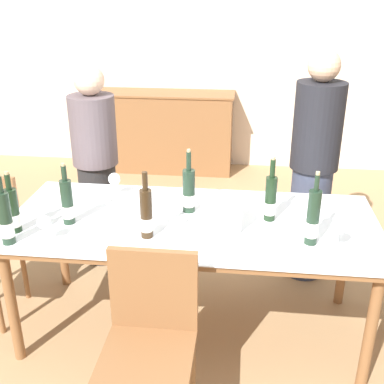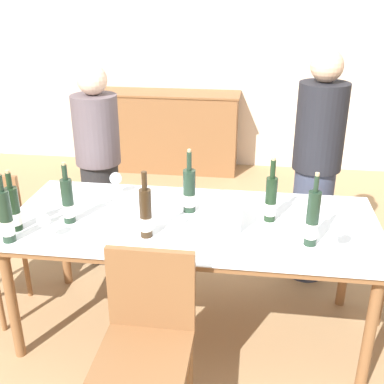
% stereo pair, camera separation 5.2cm
% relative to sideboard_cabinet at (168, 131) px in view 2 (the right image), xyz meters
% --- Properties ---
extents(ground_plane, '(12.00, 12.00, 0.00)m').
position_rel_sideboard_cabinet_xyz_m(ground_plane, '(0.66, -2.81, -0.45)').
color(ground_plane, '#A37F56').
extents(back_wall, '(8.00, 0.10, 2.80)m').
position_rel_sideboard_cabinet_xyz_m(back_wall, '(0.66, 0.29, 0.95)').
color(back_wall, beige).
rests_on(back_wall, ground_plane).
extents(sideboard_cabinet, '(1.62, 0.46, 0.90)m').
position_rel_sideboard_cabinet_xyz_m(sideboard_cabinet, '(0.00, 0.00, 0.00)').
color(sideboard_cabinet, brown).
rests_on(sideboard_cabinet, ground_plane).
extents(dining_table, '(2.13, 0.95, 0.76)m').
position_rel_sideboard_cabinet_xyz_m(dining_table, '(0.66, -2.81, 0.24)').
color(dining_table, brown).
rests_on(dining_table, ground_plane).
extents(ice_bucket, '(0.24, 0.24, 0.18)m').
position_rel_sideboard_cabinet_xyz_m(ice_bucket, '(0.83, -2.91, 0.41)').
color(ice_bucket, white).
rests_on(ice_bucket, dining_table).
extents(wine_bottle_0, '(0.07, 0.07, 0.35)m').
position_rel_sideboard_cabinet_xyz_m(wine_bottle_0, '(-0.29, -3.05, 0.43)').
color(wine_bottle_0, black).
rests_on(wine_bottle_0, dining_table).
extents(wine_bottle_1, '(0.07, 0.07, 0.39)m').
position_rel_sideboard_cabinet_xyz_m(wine_bottle_1, '(-0.27, -3.18, 0.45)').
color(wine_bottle_1, '#1E3323').
rests_on(wine_bottle_1, dining_table).
extents(wine_bottle_2, '(0.07, 0.07, 0.38)m').
position_rel_sideboard_cabinet_xyz_m(wine_bottle_2, '(1.10, -2.75, 0.44)').
color(wine_bottle_2, black).
rests_on(wine_bottle_2, dining_table).
extents(wine_bottle_3, '(0.08, 0.08, 0.39)m').
position_rel_sideboard_cabinet_xyz_m(wine_bottle_3, '(0.63, -2.69, 0.44)').
color(wine_bottle_3, '#1E3323').
rests_on(wine_bottle_3, dining_table).
extents(wine_bottle_4, '(0.07, 0.07, 0.36)m').
position_rel_sideboard_cabinet_xyz_m(wine_bottle_4, '(-0.03, -2.92, 0.44)').
color(wine_bottle_4, '#1E3323').
rests_on(wine_bottle_4, dining_table).
extents(wine_bottle_5, '(0.07, 0.07, 0.40)m').
position_rel_sideboard_cabinet_xyz_m(wine_bottle_5, '(1.31, -3.00, 0.45)').
color(wine_bottle_5, '#1E3323').
rests_on(wine_bottle_5, dining_table).
extents(wine_bottle_6, '(0.07, 0.07, 0.37)m').
position_rel_sideboard_cabinet_xyz_m(wine_bottle_6, '(0.44, -3.03, 0.44)').
color(wine_bottle_6, '#332314').
rests_on(wine_bottle_6, dining_table).
extents(wine_glass_0, '(0.07, 0.07, 0.14)m').
position_rel_sideboard_cabinet_xyz_m(wine_glass_0, '(0.55, -2.93, 0.41)').
color(wine_glass_0, white).
rests_on(wine_glass_0, dining_table).
extents(wine_glass_1, '(0.08, 0.08, 0.15)m').
position_rel_sideboard_cabinet_xyz_m(wine_glass_1, '(0.13, -2.51, 0.42)').
color(wine_glass_1, white).
rests_on(wine_glass_1, dining_table).
extents(wine_glass_2, '(0.08, 0.08, 0.16)m').
position_rel_sideboard_cabinet_xyz_m(wine_glass_2, '(1.44, -3.03, 0.42)').
color(wine_glass_2, white).
rests_on(wine_glass_2, dining_table).
extents(wine_glass_3, '(0.07, 0.07, 0.15)m').
position_rel_sideboard_cabinet_xyz_m(wine_glass_3, '(-0.08, -3.14, 0.42)').
color(wine_glass_3, white).
rests_on(wine_glass_3, dining_table).
extents(chair_near_front, '(0.42, 0.42, 0.91)m').
position_rel_sideboard_cabinet_xyz_m(chair_near_front, '(0.55, -3.52, 0.08)').
color(chair_near_front, brown).
rests_on(chair_near_front, ground_plane).
extents(person_host, '(0.33, 0.33, 1.51)m').
position_rel_sideboard_cabinet_xyz_m(person_host, '(-0.14, -2.04, 0.30)').
color(person_host, '#262628').
rests_on(person_host, ground_plane).
extents(person_guest_left, '(0.33, 0.33, 1.64)m').
position_rel_sideboard_cabinet_xyz_m(person_guest_left, '(1.42, -2.07, 0.37)').
color(person_guest_left, '#383F56').
rests_on(person_guest_left, ground_plane).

